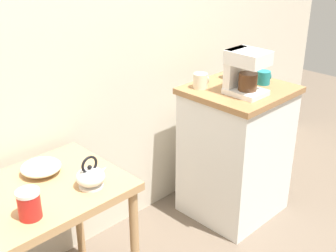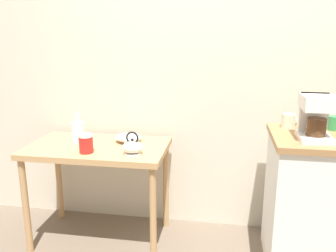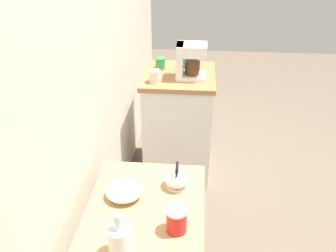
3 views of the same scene
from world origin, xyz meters
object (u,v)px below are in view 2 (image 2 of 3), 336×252
at_px(teakettle, 133,147).
at_px(canister_enamel, 86,144).
at_px(glass_carafe_vase, 78,131).
at_px(coffee_maker, 316,115).
at_px(mug_small_cream, 289,121).
at_px(bowl_stoneware, 128,137).
at_px(mug_tall_green, 334,123).

xyz_separation_m(teakettle, canister_enamel, (-0.31, -0.02, 0.01)).
distance_m(glass_carafe_vase, canister_enamel, 0.27).
relative_size(teakettle, glass_carafe_vase, 0.74).
relative_size(coffee_maker, mug_small_cream, 2.78).
bearing_deg(bowl_stoneware, mug_small_cream, -1.41).
bearing_deg(mug_small_cream, teakettle, -166.90).
relative_size(bowl_stoneware, coffee_maker, 0.72).
bearing_deg(bowl_stoneware, teakettle, -68.67).
bearing_deg(coffee_maker, mug_tall_green, 53.05).
distance_m(coffee_maker, mug_tall_green, 0.30).
relative_size(bowl_stoneware, mug_tall_green, 2.09).
bearing_deg(bowl_stoneware, canister_enamel, -126.92).
distance_m(glass_carafe_vase, coffee_maker, 1.58).
bearing_deg(mug_small_cream, coffee_maker, -66.53).
bearing_deg(teakettle, canister_enamel, -176.38).
distance_m(coffee_maker, mug_small_cream, 0.28).
xyz_separation_m(glass_carafe_vase, mug_small_cream, (1.44, 0.03, 0.13)).
xyz_separation_m(glass_carafe_vase, mug_tall_green, (1.72, 0.02, 0.13)).
height_order(mug_tall_green, mug_small_cream, mug_small_cream).
bearing_deg(teakettle, bowl_stoneware, 111.33).
bearing_deg(canister_enamel, mug_small_cream, 10.89).
bearing_deg(bowl_stoneware, glass_carafe_vase, -171.53).
xyz_separation_m(teakettle, mug_tall_green, (1.26, 0.22, 0.15)).
height_order(teakettle, mug_tall_green, mug_tall_green).
height_order(teakettle, canister_enamel, teakettle).
bearing_deg(coffee_maker, canister_enamel, -179.53).
xyz_separation_m(glass_carafe_vase, coffee_maker, (1.55, -0.21, 0.22)).
bearing_deg(coffee_maker, teakettle, 179.58).
bearing_deg(coffee_maker, bowl_stoneware, 167.47).
xyz_separation_m(bowl_stoneware, glass_carafe_vase, (-0.36, -0.05, 0.04)).
bearing_deg(glass_carafe_vase, mug_small_cream, 1.04).
xyz_separation_m(teakettle, glass_carafe_vase, (-0.46, 0.20, 0.03)).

